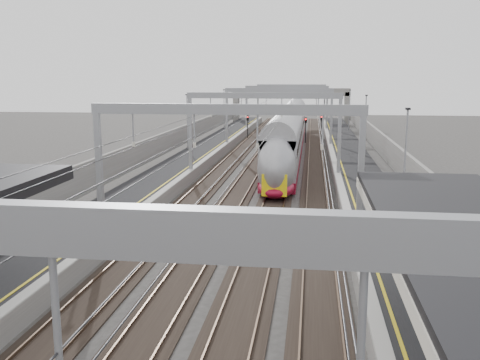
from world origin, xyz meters
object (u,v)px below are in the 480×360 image
(overbridge, at_px, (291,97))
(bench, at_px, (470,321))
(signal_green, at_px, (248,123))
(train, at_px, (289,137))

(overbridge, bearing_deg, bench, -84.17)
(overbridge, distance_m, signal_green, 26.37)
(train, xyz_separation_m, signal_green, (-6.70, 16.12, 0.22))
(train, relative_size, signal_green, 14.93)
(overbridge, height_order, signal_green, overbridge)
(overbridge, xyz_separation_m, train, (1.50, -41.81, -3.11))
(overbridge, bearing_deg, signal_green, -101.44)
(bench, bearing_deg, signal_green, 102.95)
(train, height_order, signal_green, train)
(signal_green, bearing_deg, overbridge, 78.56)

